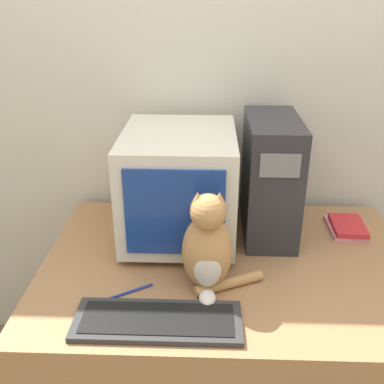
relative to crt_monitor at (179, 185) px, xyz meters
name	(u,v)px	position (x,y,z in m)	size (l,w,h in m)	color
wall_back	(228,89)	(0.18, 0.33, 0.28)	(7.00, 0.05, 2.50)	beige
desk	(225,343)	(0.18, -0.18, -0.59)	(1.31, 0.90, 0.76)	#9E7047
crt_monitor	(179,185)	(0.00, 0.00, 0.00)	(0.40, 0.49, 0.41)	beige
computer_tower	(270,177)	(0.34, 0.05, 0.01)	(0.19, 0.39, 0.45)	#28282D
keyboard	(158,321)	(-0.03, -0.51, -0.20)	(0.48, 0.18, 0.02)	#2D2D2D
cat	(208,248)	(0.11, -0.33, -0.07)	(0.27, 0.21, 0.34)	#B7844C
book_stack	(347,227)	(0.66, 0.05, -0.19)	(0.13, 0.20, 0.04)	pink
pen	(130,292)	(-0.13, -0.37, -0.21)	(0.13, 0.09, 0.01)	navy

